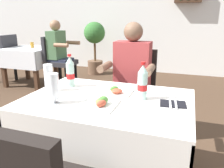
{
  "coord_description": "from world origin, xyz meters",
  "views": [
    {
      "loc": [
        0.58,
        -1.52,
        1.3
      ],
      "look_at": [
        0.05,
        0.0,
        0.82
      ],
      "focal_mm": 35.62,
      "sensor_mm": 36.0,
      "label": 1
    }
  ],
  "objects_px": {
    "cola_bottle_secondary": "(142,83)",
    "background_patron": "(60,51)",
    "beer_glass_left": "(49,77)",
    "background_table_tumbler": "(32,45)",
    "beer_glass_middle": "(54,88)",
    "background_chair_left": "(4,55)",
    "seated_diner_far": "(131,78)",
    "potted_plant_corner": "(95,42)",
    "napkin_cutlery_set": "(173,104)",
    "background_chair_right": "(58,59)",
    "background_dining_table": "(30,58)",
    "plate_near_camera": "(100,103)",
    "main_dining_table": "(108,119)",
    "chair_far_diner_seat": "(134,89)",
    "cola_bottle_primary": "(70,73)",
    "plate_far_diner": "(117,91)"
  },
  "relations": [
    {
      "from": "plate_far_diner",
      "to": "beer_glass_middle",
      "type": "bearing_deg",
      "value": -134.86
    },
    {
      "from": "cola_bottle_primary",
      "to": "background_chair_right",
      "type": "distance_m",
      "value": 2.4
    },
    {
      "from": "background_chair_left",
      "to": "beer_glass_left",
      "type": "bearing_deg",
      "value": -39.75
    },
    {
      "from": "plate_near_camera",
      "to": "potted_plant_corner",
      "type": "relative_size",
      "value": 0.2
    },
    {
      "from": "beer_glass_left",
      "to": "beer_glass_middle",
      "type": "distance_m",
      "value": 0.29
    },
    {
      "from": "background_patron",
      "to": "potted_plant_corner",
      "type": "distance_m",
      "value": 1.26
    },
    {
      "from": "cola_bottle_primary",
      "to": "beer_glass_left",
      "type": "bearing_deg",
      "value": -122.67
    },
    {
      "from": "beer_glass_left",
      "to": "chair_far_diner_seat",
      "type": "bearing_deg",
      "value": 58.3
    },
    {
      "from": "cola_bottle_primary",
      "to": "potted_plant_corner",
      "type": "height_order",
      "value": "potted_plant_corner"
    },
    {
      "from": "main_dining_table",
      "to": "background_patron",
      "type": "bearing_deg",
      "value": 129.06
    },
    {
      "from": "seated_diner_far",
      "to": "napkin_cutlery_set",
      "type": "relative_size",
      "value": 6.48
    },
    {
      "from": "beer_glass_middle",
      "to": "seated_diner_far",
      "type": "bearing_deg",
      "value": 71.93
    },
    {
      "from": "plate_near_camera",
      "to": "background_dining_table",
      "type": "xyz_separation_m",
      "value": [
        -2.4,
        2.27,
        -0.21
      ]
    },
    {
      "from": "background_chair_left",
      "to": "background_chair_right",
      "type": "xyz_separation_m",
      "value": [
        1.26,
        0.0,
        0.0
      ]
    },
    {
      "from": "beer_glass_left",
      "to": "napkin_cutlery_set",
      "type": "xyz_separation_m",
      "value": [
        0.96,
        0.02,
        -0.11
      ]
    },
    {
      "from": "background_chair_left",
      "to": "background_table_tumbler",
      "type": "distance_m",
      "value": 0.73
    },
    {
      "from": "plate_far_diner",
      "to": "cola_bottle_secondary",
      "type": "relative_size",
      "value": 0.81
    },
    {
      "from": "plate_near_camera",
      "to": "beer_glass_middle",
      "type": "xyz_separation_m",
      "value": [
        -0.31,
        -0.06,
        0.09
      ]
    },
    {
      "from": "napkin_cutlery_set",
      "to": "background_table_tumbler",
      "type": "height_order",
      "value": "background_table_tumbler"
    },
    {
      "from": "seated_diner_far",
      "to": "beer_glass_middle",
      "type": "bearing_deg",
      "value": -108.07
    },
    {
      "from": "plate_near_camera",
      "to": "potted_plant_corner",
      "type": "height_order",
      "value": "potted_plant_corner"
    },
    {
      "from": "background_dining_table",
      "to": "background_chair_right",
      "type": "height_order",
      "value": "background_chair_right"
    },
    {
      "from": "beer_glass_middle",
      "to": "background_patron",
      "type": "xyz_separation_m",
      "value": [
        -1.41,
        2.33,
        -0.14
      ]
    },
    {
      "from": "plate_near_camera",
      "to": "background_chair_left",
      "type": "xyz_separation_m",
      "value": [
        -3.04,
        2.27,
        -0.2
      ]
    },
    {
      "from": "beer_glass_left",
      "to": "background_chair_right",
      "type": "distance_m",
      "value": 2.48
    },
    {
      "from": "plate_far_diner",
      "to": "potted_plant_corner",
      "type": "height_order",
      "value": "potted_plant_corner"
    },
    {
      "from": "background_table_tumbler",
      "to": "potted_plant_corner",
      "type": "distance_m",
      "value": 1.45
    },
    {
      "from": "main_dining_table",
      "to": "seated_diner_far",
      "type": "distance_m",
      "value": 0.72
    },
    {
      "from": "chair_far_diner_seat",
      "to": "cola_bottle_primary",
      "type": "bearing_deg",
      "value": -121.45
    },
    {
      "from": "seated_diner_far",
      "to": "background_chair_left",
      "type": "bearing_deg",
      "value": 154.97
    },
    {
      "from": "main_dining_table",
      "to": "cola_bottle_secondary",
      "type": "xyz_separation_m",
      "value": [
        0.24,
        0.07,
        0.29
      ]
    },
    {
      "from": "beer_glass_left",
      "to": "background_table_tumbler",
      "type": "xyz_separation_m",
      "value": [
        -1.85,
        2.14,
        -0.06
      ]
    },
    {
      "from": "plate_far_diner",
      "to": "background_patron",
      "type": "bearing_deg",
      "value": 131.28
    },
    {
      "from": "background_chair_right",
      "to": "background_patron",
      "type": "relative_size",
      "value": 0.77
    },
    {
      "from": "plate_far_diner",
      "to": "background_table_tumbler",
      "type": "height_order",
      "value": "background_table_tumbler"
    },
    {
      "from": "beer_glass_middle",
      "to": "potted_plant_corner",
      "type": "distance_m",
      "value": 3.79
    },
    {
      "from": "napkin_cutlery_set",
      "to": "background_patron",
      "type": "height_order",
      "value": "background_patron"
    },
    {
      "from": "seated_diner_far",
      "to": "background_chair_right",
      "type": "xyz_separation_m",
      "value": [
        -1.76,
        1.41,
        -0.16
      ]
    },
    {
      "from": "seated_diner_far",
      "to": "napkin_cutlery_set",
      "type": "bearing_deg",
      "value": -55.39
    },
    {
      "from": "seated_diner_far",
      "to": "background_table_tumbler",
      "type": "bearing_deg",
      "value": 148.23
    },
    {
      "from": "seated_diner_far",
      "to": "cola_bottle_secondary",
      "type": "height_order",
      "value": "seated_diner_far"
    },
    {
      "from": "background_chair_right",
      "to": "plate_near_camera",
      "type": "bearing_deg",
      "value": -52.07
    },
    {
      "from": "plate_far_diner",
      "to": "background_dining_table",
      "type": "distance_m",
      "value": 3.15
    },
    {
      "from": "napkin_cutlery_set",
      "to": "main_dining_table",
      "type": "bearing_deg",
      "value": -176.09
    },
    {
      "from": "background_table_tumbler",
      "to": "main_dining_table",
      "type": "bearing_deg",
      "value": -42.58
    },
    {
      "from": "cola_bottle_primary",
      "to": "background_dining_table",
      "type": "distance_m",
      "value": 2.82
    },
    {
      "from": "background_dining_table",
      "to": "seated_diner_far",
      "type": "bearing_deg",
      "value": -30.55
    },
    {
      "from": "potted_plant_corner",
      "to": "background_dining_table",
      "type": "bearing_deg",
      "value": -124.24
    },
    {
      "from": "cola_bottle_secondary",
      "to": "background_patron",
      "type": "relative_size",
      "value": 0.22
    },
    {
      "from": "background_dining_table",
      "to": "potted_plant_corner",
      "type": "height_order",
      "value": "potted_plant_corner"
    }
  ]
}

